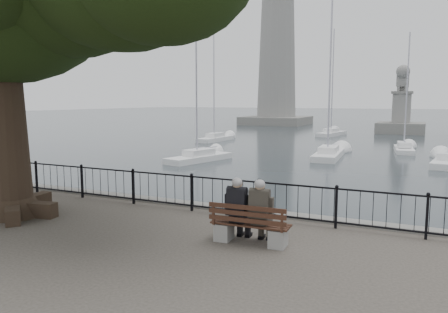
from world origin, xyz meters
The scene contains 13 objects.
harbor centered at (0.00, 3.00, -0.50)m, with size 260.00×260.00×1.20m.
railing centered at (0.00, 2.50, 0.56)m, with size 22.06×0.06×1.00m.
bench centered at (1.53, 0.54, 0.32)m, with size 1.75×0.59×0.91m.
person_left centered at (1.24, 0.63, 0.66)m, with size 0.43×0.72×1.44m.
person_right centered at (1.75, 0.65, 0.66)m, with size 0.43×0.72×1.44m.
lighthouse centered at (-18.00, 62.00, 12.00)m, with size 10.09×10.09×30.83m.
lion_monument centered at (2.00, 49.94, 1.07)m, with size 5.58×5.58×8.34m.
sailboat_a centered at (-8.88, 17.63, -0.68)m, with size 2.77×5.48×10.79m.
sailboat_b centered at (-1.31, 22.91, -0.64)m, with size 1.97×5.88×12.81m.
sailboat_c centered at (6.23, 22.64, -0.68)m, with size 2.20×5.58×11.00m.
sailboat_e centered at (-14.24, 31.10, -0.64)m, with size 1.85×5.33×12.03m.
sailboat_f centered at (3.36, 29.07, -0.70)m, with size 1.81×4.85×9.36m.
sailboat_h centered at (-5.00, 42.67, -0.65)m, with size 2.61×5.89×12.14m.
Camera 1 is at (4.88, -8.00, 3.11)m, focal length 35.00 mm.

